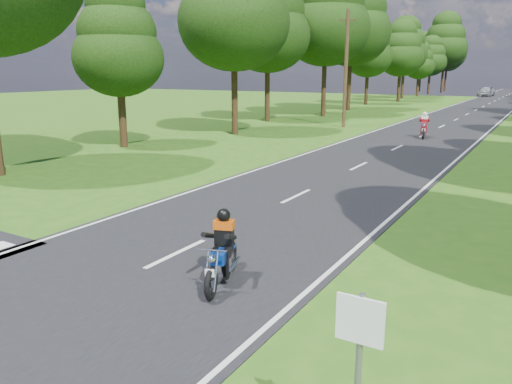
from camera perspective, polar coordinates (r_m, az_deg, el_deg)
The scene contains 9 objects.
ground at distance 9.87m, azimuth -16.61°, elevation -10.40°, with size 160.00×160.00×0.00m, color #285714.
main_road at distance 56.56m, azimuth 23.85°, elevation 8.56°, with size 7.00×140.00×0.02m, color black.
road_markings at distance 54.72m, azimuth 23.45°, elevation 8.48°, with size 7.40×140.00×0.01m.
treeline at distance 66.43m, azimuth 26.96°, elevation 16.00°, with size 40.00×115.35×14.78m.
telegraph_pole at distance 36.33m, azimuth 10.23°, elevation 13.70°, with size 1.20×0.26×8.00m.
road_sign at distance 4.93m, azimuth 11.62°, elevation -18.30°, with size 0.45×0.07×2.00m.
rider_near_blue at distance 9.36m, azimuth -3.97°, elevation -6.35°, with size 0.57×1.70×1.42m, color navy, non-canonical shape.
rider_far_red at distance 31.63m, azimuth 18.66°, elevation 7.28°, with size 0.62×1.85×1.54m, color red, non-canonical shape.
distant_car at distance 88.01m, azimuth 24.82°, elevation 10.41°, with size 1.82×4.52×1.54m, color #ABADB3.
Camera 1 is at (6.76, -6.01, 3.93)m, focal length 35.00 mm.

